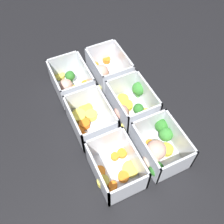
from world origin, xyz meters
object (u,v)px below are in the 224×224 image
at_px(container_near_left, 159,148).
at_px(container_far_center, 89,119).
at_px(container_near_center, 132,105).
at_px(container_far_right, 71,83).
at_px(container_far_left, 116,169).
at_px(container_near_right, 109,71).

distance_m(container_near_left, container_far_center, 0.20).
xyz_separation_m(container_near_center, container_far_right, (0.15, 0.12, 0.00)).
xyz_separation_m(container_near_left, container_far_left, (-0.00, 0.12, -0.00)).
bearing_deg(container_far_center, container_near_right, -41.46).
relative_size(container_near_left, container_far_center, 0.99).
xyz_separation_m(container_near_left, container_near_right, (0.29, 0.00, -0.00)).
relative_size(container_far_left, container_far_right, 0.92).
bearing_deg(container_near_right, container_far_right, 87.67).
distance_m(container_near_center, container_far_center, 0.12).
distance_m(container_near_center, container_far_right, 0.19).
bearing_deg(container_near_left, container_far_left, 91.54).
bearing_deg(container_near_left, container_near_center, -1.27).
height_order(container_near_center, container_near_right, same).
xyz_separation_m(container_near_center, container_near_right, (0.14, 0.00, 0.00)).
relative_size(container_near_right, container_far_left, 1.07).
bearing_deg(container_far_center, container_near_center, -92.99).
bearing_deg(container_far_right, container_near_center, -140.30).
distance_m(container_far_left, container_far_right, 0.30).
distance_m(container_near_right, container_far_right, 0.12).
height_order(container_near_center, container_far_center, same).
distance_m(container_near_center, container_near_right, 0.14).
bearing_deg(container_near_right, container_far_center, 138.54).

